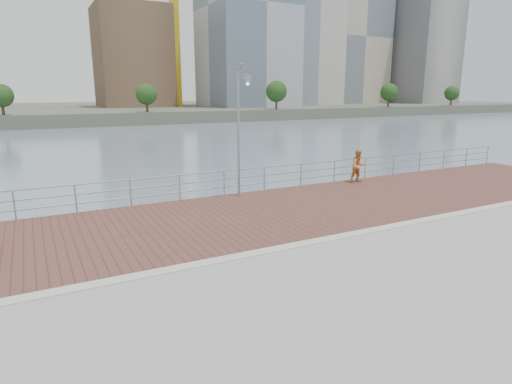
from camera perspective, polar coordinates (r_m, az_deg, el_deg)
name	(u,v)px	position (r m, az deg, el deg)	size (l,w,h in m)	color
water	(286,309)	(13.69, 4.06, -15.32)	(400.00, 400.00, 0.00)	slate
seawall	(418,373)	(9.94, 20.75, -21.61)	(40.00, 24.00, 2.00)	gray
brick_lane	(236,217)	(15.85, -2.71, -3.37)	(40.00, 6.80, 0.02)	brown
curb	(287,247)	(12.84, 4.21, -7.35)	(40.00, 0.40, 0.06)	#B7B5AD
far_shore	(53,111)	(132.92, -25.47, 9.73)	(320.00, 95.00, 2.50)	#4C5142
guardrail	(202,182)	(18.73, -7.17, 1.29)	(39.06, 0.06, 1.13)	#8C9EA8
street_lamp	(242,109)	(18.12, -1.83, 11.05)	(0.39, 1.15, 5.41)	gray
bystander	(358,166)	(22.26, 13.49, 3.37)	(0.81, 0.63, 1.68)	#CB7A3B
skyline	(169,13)	(121.37, -11.48, 22.30)	(233.00, 41.00, 72.61)	#ADA38E
shoreline_trees	(158,93)	(90.37, -12.88, 12.77)	(169.57, 4.92, 6.56)	#473323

